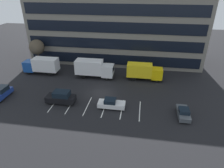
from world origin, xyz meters
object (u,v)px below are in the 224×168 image
(box_truck_yellow_all, at_px, (144,71))
(bare_tree, at_px, (37,47))
(suv_black, at_px, (61,97))
(sedan_charcoal, at_px, (183,113))
(box_truck_white, at_px, (94,68))
(suv_navy, at_px, (2,93))
(sedan_white, at_px, (111,104))
(box_truck_blue, at_px, (42,65))

(box_truck_yellow_all, xyz_separation_m, bare_tree, (-24.34, 3.40, 2.78))
(suv_black, distance_m, bare_tree, 18.50)
(suv_black, height_order, sedan_charcoal, suv_black)
(box_truck_white, height_order, suv_navy, box_truck_white)
(suv_black, bearing_deg, box_truck_white, 73.89)
(sedan_white, bearing_deg, sedan_charcoal, -3.42)
(sedan_white, bearing_deg, suv_black, 179.22)
(box_truck_yellow_all, height_order, suv_navy, box_truck_yellow_all)
(box_truck_white, distance_m, sedan_charcoal, 19.79)
(sedan_charcoal, bearing_deg, suv_navy, 178.46)
(box_truck_white, xyz_separation_m, suv_navy, (-13.80, -10.43, -1.17))
(box_truck_yellow_all, distance_m, suv_black, 17.19)
(bare_tree, bearing_deg, box_truck_blue, -55.29)
(suv_navy, bearing_deg, box_truck_blue, 77.96)
(sedan_white, distance_m, sedan_charcoal, 10.92)
(box_truck_yellow_all, distance_m, bare_tree, 24.74)
(box_truck_blue, xyz_separation_m, sedan_charcoal, (27.78, -11.36, -1.31))
(box_truck_yellow_all, height_order, sedan_charcoal, box_truck_yellow_all)
(box_truck_white, distance_m, box_truck_yellow_all, 10.22)
(box_truck_white, xyz_separation_m, bare_tree, (-14.14, 3.87, 2.57))
(suv_navy, bearing_deg, sedan_charcoal, -1.54)
(box_truck_white, xyz_separation_m, sedan_charcoal, (16.23, -11.24, -1.42))
(box_truck_blue, xyz_separation_m, suv_navy, (-2.25, -10.56, -1.06))
(box_truck_white, distance_m, bare_tree, 14.88)
(box_truck_yellow_all, xyz_separation_m, suv_navy, (-24.00, -10.89, -0.96))
(suv_black, bearing_deg, bare_tree, 127.77)
(suv_black, bearing_deg, sedan_charcoal, -2.27)
(box_truck_blue, xyz_separation_m, sedan_white, (16.87, -10.71, -1.25))
(box_truck_white, bearing_deg, suv_navy, -142.91)
(box_truck_white, height_order, sedan_charcoal, box_truck_white)
(box_truck_blue, distance_m, sedan_charcoal, 30.04)
(suv_navy, distance_m, sedan_white, 19.13)
(box_truck_white, relative_size, box_truck_yellow_all, 1.11)
(box_truck_white, relative_size, sedan_charcoal, 2.04)
(box_truck_blue, relative_size, sedan_white, 1.76)
(box_truck_blue, bearing_deg, bare_tree, 124.71)
(suv_black, relative_size, sedan_charcoal, 1.21)
(suv_navy, relative_size, bare_tree, 0.65)
(sedan_white, bearing_deg, box_truck_white, 116.72)
(suv_black, height_order, bare_tree, bare_tree)
(box_truck_blue, height_order, sedan_white, box_truck_blue)
(sedan_white, bearing_deg, box_truck_yellow_all, 66.18)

